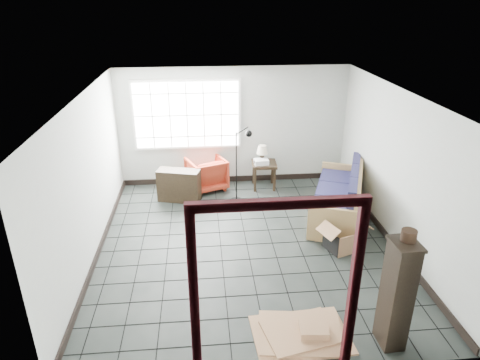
{
  "coord_description": "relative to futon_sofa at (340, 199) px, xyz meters",
  "views": [
    {
      "loc": [
        -0.71,
        -6.28,
        3.99
      ],
      "look_at": [
        -0.09,
        0.3,
        1.09
      ],
      "focal_mm": 32.0,
      "sensor_mm": 36.0,
      "label": 1
    }
  ],
  "objects": [
    {
      "name": "ground",
      "position": [
        -1.91,
        -0.9,
        -0.35
      ],
      "size": [
        5.5,
        5.5,
        0.0
      ],
      "primitive_type": "plane",
      "color": "black",
      "rests_on": "ground"
    },
    {
      "name": "room_shell",
      "position": [
        -1.91,
        -0.87,
        1.33
      ],
      "size": [
        5.02,
        5.52,
        2.61
      ],
      "color": "#AAAEA7",
      "rests_on": "ground"
    },
    {
      "name": "window_panel",
      "position": [
        -2.91,
        1.8,
        1.25
      ],
      "size": [
        2.32,
        0.08,
        1.52
      ],
      "color": "silver",
      "rests_on": "ground"
    },
    {
      "name": "doorway_trim",
      "position": [
        -1.91,
        -3.6,
        1.03
      ],
      "size": [
        1.8,
        0.08,
        2.2
      ],
      "color": "#330B10",
      "rests_on": "ground"
    },
    {
      "name": "futon_sofa",
      "position": [
        0.0,
        0.0,
        0.0
      ],
      "size": [
        1.58,
        2.35,
        0.98
      ],
      "rotation": [
        0.0,
        0.0,
        -0.38
      ],
      "color": "tan",
      "rests_on": "ground"
    },
    {
      "name": "armchair",
      "position": [
        -2.55,
        1.5,
        0.04
      ],
      "size": [
        0.97,
        0.94,
        0.78
      ],
      "primitive_type": "imported",
      "rotation": [
        0.0,
        0.0,
        3.52
      ],
      "color": "maroon",
      "rests_on": "ground"
    },
    {
      "name": "side_table",
      "position": [
        -1.28,
        1.44,
        0.13
      ],
      "size": [
        0.56,
        0.56,
        0.58
      ],
      "rotation": [
        0.0,
        0.0,
        -0.06
      ],
      "color": "black",
      "rests_on": "ground"
    },
    {
      "name": "table_lamp",
      "position": [
        -1.32,
        1.51,
        0.49
      ],
      "size": [
        0.29,
        0.29,
        0.38
      ],
      "rotation": [
        0.0,
        0.0,
        -0.19
      ],
      "color": "black",
      "rests_on": "side_table"
    },
    {
      "name": "projector",
      "position": [
        -1.35,
        1.38,
        0.28
      ],
      "size": [
        0.32,
        0.25,
        0.11
      ],
      "rotation": [
        0.0,
        0.0,
        0.06
      ],
      "color": "silver",
      "rests_on": "side_table"
    },
    {
      "name": "floor_lamp",
      "position": [
        -1.83,
        0.8,
        0.5
      ],
      "size": [
        0.48,
        0.31,
        1.6
      ],
      "rotation": [
        0.0,
        0.0,
        0.32
      ],
      "color": "black",
      "rests_on": "ground"
    },
    {
      "name": "console_shelf",
      "position": [
        -3.12,
        0.96,
        -0.02
      ],
      "size": [
        0.92,
        0.55,
        0.67
      ],
      "rotation": [
        0.0,
        0.0,
        -0.26
      ],
      "color": "black",
      "rests_on": "ground"
    },
    {
      "name": "tall_shelf",
      "position": [
        -0.4,
        -3.3,
        0.38
      ],
      "size": [
        0.32,
        0.4,
        1.45
      ],
      "rotation": [
        0.0,
        0.0,
        0.04
      ],
      "color": "black",
      "rests_on": "ground"
    },
    {
      "name": "pot",
      "position": [
        -0.36,
        -3.26,
        1.16
      ],
      "size": [
        0.22,
        0.22,
        0.13
      ],
      "rotation": [
        0.0,
        0.0,
        -0.28
      ],
      "color": "black",
      "rests_on": "tall_shelf"
    },
    {
      "name": "open_box",
      "position": [
        -0.29,
        -1.16,
        -0.17
      ],
      "size": [
        0.98,
        0.7,
        0.5
      ],
      "rotation": [
        0.0,
        0.0,
        0.35
      ],
      "color": "#996F4A",
      "rests_on": "ground"
    },
    {
      "name": "cardboard_pile",
      "position": [
        -1.45,
        -3.1,
        -0.31
      ],
      "size": [
        1.25,
        0.92,
        0.18
      ],
      "rotation": [
        0.0,
        0.0,
        0.01
      ],
      "color": "#996F4A",
      "rests_on": "ground"
    }
  ]
}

